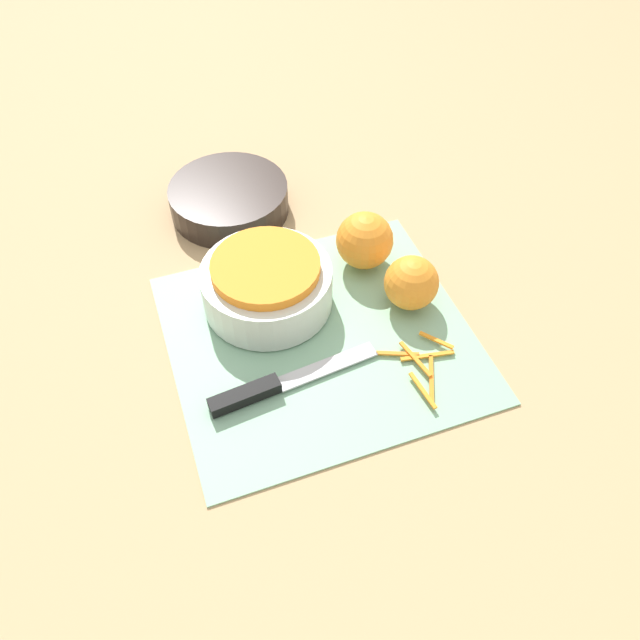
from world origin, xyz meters
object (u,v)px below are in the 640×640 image
(knife, at_px, (265,388))
(orange_right, at_px, (411,283))
(bowl_speckled, at_px, (267,283))
(bowl_dark, at_px, (229,199))
(orange_left, at_px, (365,240))

(knife, xyz_separation_m, orange_right, (0.22, 0.07, 0.03))
(knife, relative_size, orange_right, 3.02)
(bowl_speckled, bearing_deg, orange_right, -19.66)
(bowl_dark, bearing_deg, knife, -97.57)
(bowl_speckled, height_order, orange_left, orange_left)
(bowl_speckled, distance_m, knife, 0.15)
(knife, bearing_deg, orange_left, 34.64)
(bowl_speckled, height_order, orange_right, same)
(knife, bearing_deg, orange_right, 12.57)
(knife, bearing_deg, bowl_speckled, 65.90)
(bowl_speckled, relative_size, orange_left, 2.15)
(bowl_dark, xyz_separation_m, orange_left, (0.15, -0.18, 0.02))
(bowl_speckled, bearing_deg, orange_left, 10.92)
(orange_left, bearing_deg, knife, -139.45)
(orange_right, bearing_deg, orange_left, 106.84)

